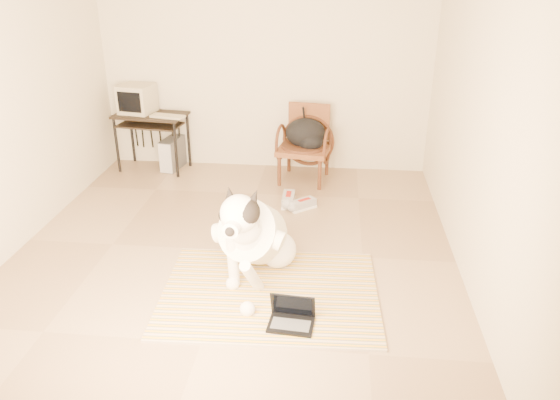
# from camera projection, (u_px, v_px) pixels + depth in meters

# --- Properties ---
(floor) EXTENTS (4.50, 4.50, 0.00)m
(floor) POSITION_uv_depth(u_px,v_px,m) (235.00, 251.00, 5.04)
(floor) COLOR #9C7F60
(floor) RESTS_ON ground
(wall_back) EXTENTS (4.50, 0.00, 4.50)m
(wall_back) POSITION_uv_depth(u_px,v_px,m) (265.00, 60.00, 6.53)
(wall_back) COLOR beige
(wall_back) RESTS_ON floor
(wall_front) EXTENTS (4.50, 0.00, 4.50)m
(wall_front) POSITION_uv_depth(u_px,v_px,m) (135.00, 236.00, 2.45)
(wall_front) COLOR beige
(wall_front) RESTS_ON floor
(wall_left) EXTENTS (0.00, 4.50, 4.50)m
(wall_left) POSITION_uv_depth(u_px,v_px,m) (0.00, 101.00, 4.68)
(wall_left) COLOR beige
(wall_left) RESTS_ON floor
(wall_right) EXTENTS (0.00, 4.50, 4.50)m
(wall_right) POSITION_uv_depth(u_px,v_px,m) (479.00, 115.00, 4.30)
(wall_right) COLOR beige
(wall_right) RESTS_ON floor
(rug) EXTENTS (1.78, 1.39, 0.02)m
(rug) POSITION_uv_depth(u_px,v_px,m) (270.00, 293.00, 4.40)
(rug) COLOR gold
(rug) RESTS_ON floor
(dog) EXTENTS (0.63, 1.32, 0.95)m
(dog) POSITION_uv_depth(u_px,v_px,m) (254.00, 236.00, 4.51)
(dog) COLOR white
(dog) RESTS_ON rug
(laptop) EXTENTS (0.35, 0.27, 0.23)m
(laptop) POSITION_uv_depth(u_px,v_px,m) (292.00, 317.00, 4.00)
(laptop) COLOR black
(laptop) RESTS_ON rug
(computer_desk) EXTENTS (0.91, 0.58, 0.72)m
(computer_desk) POSITION_uv_depth(u_px,v_px,m) (151.00, 122.00, 6.71)
(computer_desk) COLOR black
(computer_desk) RESTS_ON floor
(crt_monitor) EXTENTS (0.44, 0.43, 0.34)m
(crt_monitor) POSITION_uv_depth(u_px,v_px,m) (137.00, 99.00, 6.67)
(crt_monitor) COLOR #B3A78C
(crt_monitor) RESTS_ON computer_desk
(desk_keyboard) EXTENTS (0.43, 0.23, 0.03)m
(desk_keyboard) POSITION_uv_depth(u_px,v_px,m) (168.00, 116.00, 6.53)
(desk_keyboard) COLOR #B3A78C
(desk_keyboard) RESTS_ON computer_desk
(pc_tower) EXTENTS (0.24, 0.44, 0.39)m
(pc_tower) POSITION_uv_depth(u_px,v_px,m) (173.00, 154.00, 6.91)
(pc_tower) COLOR #4D4D50
(pc_tower) RESTS_ON floor
(rattan_chair) EXTENTS (0.66, 0.64, 0.88)m
(rattan_chair) POSITION_uv_depth(u_px,v_px,m) (305.00, 144.00, 6.49)
(rattan_chair) COLOR brown
(rattan_chair) RESTS_ON floor
(backpack) EXTENTS (0.47, 0.42, 0.35)m
(backpack) POSITION_uv_depth(u_px,v_px,m) (306.00, 134.00, 6.41)
(backpack) COLOR black
(backpack) RESTS_ON rattan_chair
(sneaker_left) EXTENTS (0.13, 0.32, 0.11)m
(sneaker_left) POSITION_uv_depth(u_px,v_px,m) (288.00, 200.00, 5.96)
(sneaker_left) COLOR white
(sneaker_left) RESTS_ON floor
(sneaker_right) EXTENTS (0.31, 0.28, 0.10)m
(sneaker_right) POSITION_uv_depth(u_px,v_px,m) (303.00, 205.00, 5.86)
(sneaker_right) COLOR white
(sneaker_right) RESTS_ON floor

